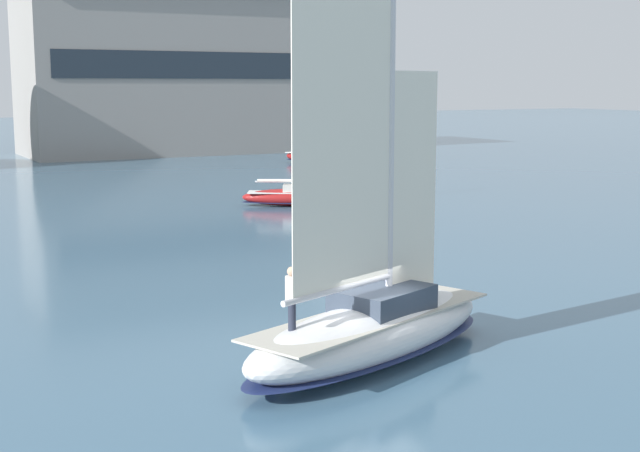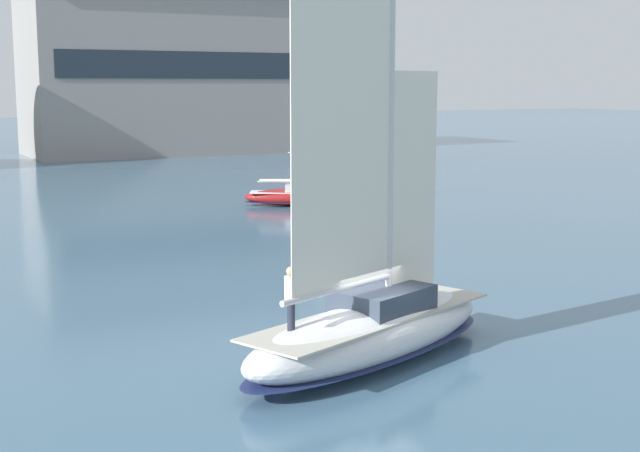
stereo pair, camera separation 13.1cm
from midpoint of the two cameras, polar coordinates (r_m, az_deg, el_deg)
ground_plane at (r=24.91m, az=3.44°, el=-8.62°), size 400.00×400.00×0.00m
waterfront_building at (r=101.50m, az=-10.00°, el=9.78°), size 30.44×14.83×18.18m
sailboat_main at (r=24.62m, az=3.48°, el=-6.26°), size 10.03×5.98×13.33m
sailboat_moored_far_slip at (r=86.25m, az=0.03°, el=4.46°), size 4.94×7.73×10.35m
sailboat_moored_outer_mooring at (r=56.19m, az=-1.55°, el=1.92°), size 6.46×4.69×8.82m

